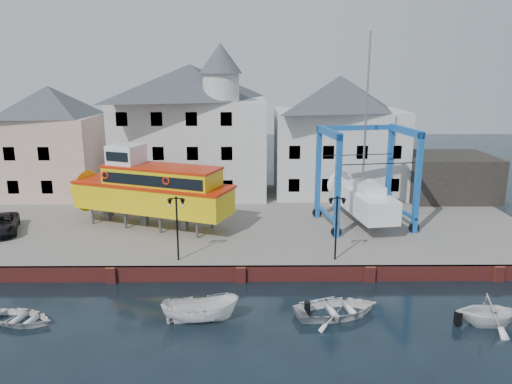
{
  "coord_description": "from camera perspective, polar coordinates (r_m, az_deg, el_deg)",
  "views": [
    {
      "loc": [
        0.69,
        -28.64,
        12.95
      ],
      "look_at": [
        1.0,
        7.0,
        4.0
      ],
      "focal_mm": 35.0,
      "sensor_mm": 36.0,
      "label": 1
    }
  ],
  "objects": [
    {
      "name": "motorboat_a",
      "position": [
        27.11,
        -6.36,
        -14.53
      ],
      "size": [
        4.16,
        1.92,
        1.55
      ],
      "primitive_type": "imported",
      "rotation": [
        0.0,
        0.0,
        1.67
      ],
      "color": "white",
      "rests_on": "ground"
    },
    {
      "name": "motorboat_b",
      "position": [
        27.95,
        9.2,
        -13.7
      ],
      "size": [
        5.26,
        4.27,
        0.96
      ],
      "primitive_type": "imported",
      "rotation": [
        0.0,
        0.0,
        1.8
      ],
      "color": "white",
      "rests_on": "ground"
    },
    {
      "name": "quay_wall",
      "position": [
        31.33,
        -1.74,
        -9.32
      ],
      "size": [
        44.0,
        0.47,
        1.0
      ],
      "color": "maroon",
      "rests_on": "ground"
    },
    {
      "name": "building_white_main",
      "position": [
        47.69,
        -7.25,
        7.23
      ],
      "size": [
        14.0,
        8.3,
        14.0
      ],
      "color": "#BBBBB9",
      "rests_on": "hardstanding"
    },
    {
      "name": "building_white_right",
      "position": [
        48.77,
        9.38,
        6.43
      ],
      "size": [
        12.0,
        8.0,
        11.2
      ],
      "color": "#BBBBB9",
      "rests_on": "hardstanding"
    },
    {
      "name": "hardstanding",
      "position": [
        41.55,
        -1.43,
        -3.34
      ],
      "size": [
        44.0,
        22.0,
        1.0
      ],
      "primitive_type": "cube",
      "color": "slate",
      "rests_on": "ground"
    },
    {
      "name": "lamp_post_left",
      "position": [
        31.45,
        -9.06,
        -2.29
      ],
      "size": [
        1.12,
        0.32,
        4.2
      ],
      "color": "black",
      "rests_on": "hardstanding"
    },
    {
      "name": "lamp_post_right",
      "position": [
        31.55,
        9.22,
        -2.24
      ],
      "size": [
        1.12,
        0.32,
        4.2
      ],
      "color": "black",
      "rests_on": "hardstanding"
    },
    {
      "name": "tour_boat",
      "position": [
        39.09,
        -12.78,
        0.41
      ],
      "size": [
        14.53,
        8.41,
        6.22
      ],
      "rotation": [
        0.0,
        0.0,
        -0.38
      ],
      "color": "#59595E",
      "rests_on": "hardstanding"
    },
    {
      "name": "ground",
      "position": [
        31.43,
        -1.74,
        -10.24
      ],
      "size": [
        140.0,
        140.0,
        0.0
      ],
      "primitive_type": "plane",
      "color": "black",
      "rests_on": "ground"
    },
    {
      "name": "motorboat_d",
      "position": [
        29.56,
        -25.2,
        -13.33
      ],
      "size": [
        4.0,
        3.28,
        0.72
      ],
      "primitive_type": "imported",
      "rotation": [
        0.0,
        0.0,
        1.32
      ],
      "color": "white",
      "rests_on": "ground"
    },
    {
      "name": "motorboat_c",
      "position": [
        29.22,
        24.99,
        -13.63
      ],
      "size": [
        3.5,
        3.03,
        1.83
      ],
      "primitive_type": "imported",
      "rotation": [
        0.0,
        0.0,
        1.56
      ],
      "color": "white",
      "rests_on": "ground"
    },
    {
      "name": "van",
      "position": [
        41.48,
        -27.12,
        -3.27
      ],
      "size": [
        3.78,
        5.32,
        1.35
      ],
      "primitive_type": "imported",
      "rotation": [
        0.0,
        0.0,
        0.35
      ],
      "color": "black",
      "rests_on": "hardstanding"
    },
    {
      "name": "building_pink",
      "position": [
        50.7,
        -22.23,
        5.34
      ],
      "size": [
        8.0,
        7.0,
        10.3
      ],
      "color": "#C59F93",
      "rests_on": "hardstanding"
    },
    {
      "name": "travel_lift",
      "position": [
        40.04,
        11.84,
        0.01
      ],
      "size": [
        7.48,
        9.85,
        14.49
      ],
      "rotation": [
        0.0,
        0.0,
        0.15
      ],
      "color": "#13609D",
      "rests_on": "hardstanding"
    },
    {
      "name": "shed_dark",
      "position": [
        50.17,
        20.93,
        1.72
      ],
      "size": [
        8.0,
        7.0,
        4.0
      ],
      "primitive_type": "cube",
      "color": "black",
      "rests_on": "hardstanding"
    }
  ]
}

